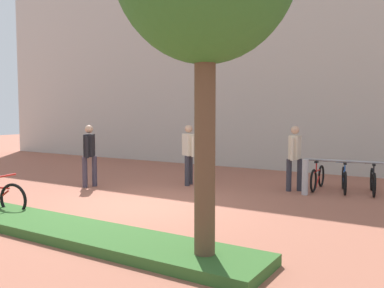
{
  "coord_description": "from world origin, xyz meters",
  "views": [
    {
      "loc": [
        5.79,
        -7.03,
        2.04
      ],
      "look_at": [
        0.54,
        1.45,
        1.3
      ],
      "focal_mm": 38.52,
      "sensor_mm": 36.0,
      "label": 1
    }
  ],
  "objects_px": {
    "person_suited_dark": "(89,152)",
    "person_shirt_white": "(295,154)",
    "person_shirt_blue": "(189,151)",
    "bollard_steel": "(305,177)",
    "bike_rack_cluster": "(344,178)"
  },
  "relations": [
    {
      "from": "bike_rack_cluster",
      "to": "bollard_steel",
      "type": "distance_m",
      "value": 1.22
    },
    {
      "from": "bollard_steel",
      "to": "person_shirt_white",
      "type": "distance_m",
      "value": 0.75
    },
    {
      "from": "person_suited_dark",
      "to": "bike_rack_cluster",
      "type": "bearing_deg",
      "value": 25.71
    },
    {
      "from": "person_shirt_blue",
      "to": "person_shirt_white",
      "type": "bearing_deg",
      "value": 13.71
    },
    {
      "from": "bollard_steel",
      "to": "person_shirt_blue",
      "type": "height_order",
      "value": "person_shirt_blue"
    },
    {
      "from": "bollard_steel",
      "to": "person_shirt_blue",
      "type": "relative_size",
      "value": 0.52
    },
    {
      "from": "bike_rack_cluster",
      "to": "person_shirt_white",
      "type": "distance_m",
      "value": 1.44
    },
    {
      "from": "person_suited_dark",
      "to": "person_shirt_white",
      "type": "bearing_deg",
      "value": 25.25
    },
    {
      "from": "bollard_steel",
      "to": "person_suited_dark",
      "type": "distance_m",
      "value": 5.83
    },
    {
      "from": "bike_rack_cluster",
      "to": "person_suited_dark",
      "type": "xyz_separation_m",
      "value": [
        -6.19,
        -2.98,
        0.63
      ]
    },
    {
      "from": "bike_rack_cluster",
      "to": "bollard_steel",
      "type": "relative_size",
      "value": 2.34
    },
    {
      "from": "bike_rack_cluster",
      "to": "person_shirt_white",
      "type": "xyz_separation_m",
      "value": [
        -1.14,
        -0.6,
        0.63
      ]
    },
    {
      "from": "person_suited_dark",
      "to": "person_shirt_blue",
      "type": "distance_m",
      "value": 2.77
    },
    {
      "from": "person_suited_dark",
      "to": "bollard_steel",
      "type": "bearing_deg",
      "value": 20.43
    },
    {
      "from": "person_suited_dark",
      "to": "person_shirt_white",
      "type": "relative_size",
      "value": 1.0
    }
  ]
}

